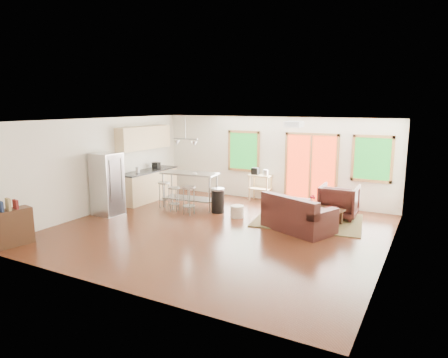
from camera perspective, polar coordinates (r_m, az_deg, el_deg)
The scene contains 29 objects.
floor at distance 9.62m, azimuth -0.86°, elevation -7.39°, with size 7.50×7.00×0.02m, color #3A1A0F.
ceiling at distance 9.16m, azimuth -0.90°, elevation 8.40°, with size 7.50×7.00×0.02m, color white.
back_wall at distance 12.44m, azimuth 7.07°, elevation 2.84°, with size 7.50×0.02×2.60m, color white.
left_wall at distance 11.59m, azimuth -17.32°, elevation 1.87°, with size 0.02×7.00×2.60m, color white.
right_wall at distance 8.18m, azimuth 22.77°, elevation -1.95°, with size 0.02×7.00×2.60m, color white.
front_wall at distance 6.54m, azimuth -16.16°, elevation -4.53°, with size 7.50×0.02×2.60m, color white.
window_left at distance 12.77m, azimuth 2.82°, elevation 4.01°, with size 1.10×0.05×1.30m.
french_doors at distance 12.04m, azimuth 12.28°, elevation 1.46°, with size 1.60×0.05×2.10m.
window_right at distance 11.64m, azimuth 20.42°, elevation 2.71°, with size 1.10×0.05×1.30m.
rug at distance 10.59m, azimuth 11.91°, elevation -5.81°, with size 2.65×2.04×0.03m, color #3C5835.
loveseat at distance 9.66m, azimuth 10.42°, elevation -5.31°, with size 1.86×1.47×0.87m.
coffee_table at distance 10.34m, azimuth 13.80°, elevation -4.36°, with size 1.14×0.87×0.40m.
armchair at distance 10.98m, azimuth 16.09°, elevation -2.85°, with size 0.95×0.89×0.97m, color black.
ottoman at distance 10.94m, azimuth 10.20°, elevation -4.06°, with size 0.67×0.67×0.45m, color black.
pouf at distance 10.67m, azimuth 1.88°, elevation -4.65°, with size 0.36×0.36×0.31m, color beige.
vase at distance 10.29m, azimuth 12.52°, elevation -3.37°, with size 0.23×0.24×0.33m.
book at distance 10.39m, azimuth 14.51°, elevation -3.20°, with size 0.22×0.03×0.29m, color maroon.
cabinets at distance 12.70m, azimuth -10.89°, elevation 1.19°, with size 0.64×2.24×2.30m.
refrigerator at distance 11.25m, azimuth -16.33°, elevation -0.69°, with size 0.71×0.67×1.68m.
island at distance 11.57m, azimuth -4.92°, elevation -0.66°, with size 1.69×0.82×1.04m.
cup at distance 11.36m, azimuth -4.21°, elevation 0.71°, with size 0.13×0.10×0.13m, color white.
bar_stool_a at distance 11.77m, azimuth -8.57°, elevation -1.36°, with size 0.35×0.35×0.74m.
bar_stool_b at distance 11.28m, azimuth -7.15°, elevation -2.05°, with size 0.41×0.41×0.68m.
bar_stool_c at distance 10.87m, azimuth -5.06°, elevation -2.09°, with size 0.39×0.39×0.78m.
trash_can at distance 11.08m, azimuth -0.90°, elevation -3.05°, with size 0.45×0.45×0.69m.
kitchen_cart at distance 12.41m, azimuth 5.13°, elevation 0.08°, with size 0.68×0.44×1.03m.
bookshelf at distance 9.61m, azimuth -28.32°, elevation -6.10°, with size 0.49×0.94×1.05m.
ceiling_flush at distance 9.06m, azimuth 9.94°, elevation 7.72°, with size 0.35×0.35×0.12m, color white.
pendant_light at distance 11.47m, azimuth -5.52°, elevation 5.23°, with size 0.80×0.18×0.79m.
Camera 1 is at (4.48, -7.98, 2.96)m, focal length 32.00 mm.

